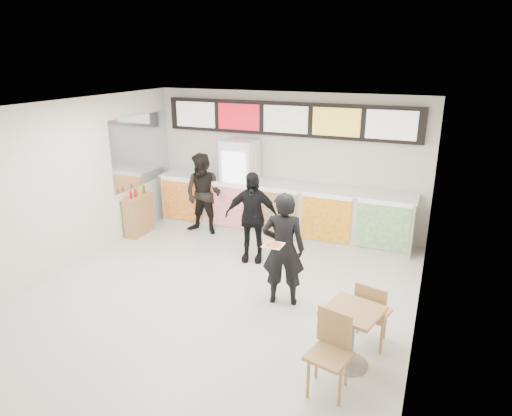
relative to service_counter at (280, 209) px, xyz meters
The scene contains 15 objects.
floor 3.15m from the service_counter, 90.00° to the right, with size 7.00×7.00×0.00m, color beige.
ceiling 3.93m from the service_counter, 90.00° to the right, with size 7.00×7.00×0.00m, color white.
wall_back 1.01m from the service_counter, 90.00° to the left, with size 6.00×6.00×0.00m, color silver.
wall_left 4.41m from the service_counter, 134.13° to the right, with size 7.00×7.00×0.00m, color silver.
wall_right 4.41m from the service_counter, 45.87° to the right, with size 7.00×7.00×0.00m, color silver.
service_counter is the anchor object (origin of this frame).
menu_board 1.90m from the service_counter, 90.00° to the left, with size 5.50×0.14×0.70m.
drinks_fridge 1.03m from the service_counter, behind, with size 0.70×0.67×2.00m.
mirror_panel 3.28m from the service_counter, 167.87° to the right, with size 0.01×2.00×1.50m, color #B2B7BF.
customer_main 2.90m from the service_counter, 69.47° to the right, with size 0.66×0.43×1.81m, color black.
customer_left 1.67m from the service_counter, 160.65° to the right, with size 0.85×0.67×1.76m, color black.
customer_mid 1.46m from the service_counter, 91.90° to the right, with size 1.01×0.42×1.72m, color black.
pizza_slice 3.35m from the service_counter, 72.21° to the right, with size 0.36×0.36×0.02m.
cafe_table 4.49m from the service_counter, 59.10° to the right, with size 0.84×1.68×0.95m.
condiment_ledge 3.05m from the service_counter, 157.90° to the right, with size 0.31×0.76×1.02m.
Camera 1 is at (3.05, -5.66, 3.71)m, focal length 32.00 mm.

